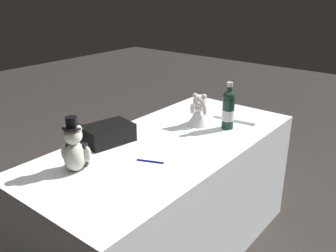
{
  "coord_description": "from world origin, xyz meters",
  "views": [
    {
      "loc": [
        1.53,
        1.22,
        1.66
      ],
      "look_at": [
        0.0,
        0.0,
        0.89
      ],
      "focal_mm": 38.8,
      "sensor_mm": 36.0,
      "label": 1
    }
  ],
  "objects_px": {
    "teddy_bear_groom": "(75,149)",
    "signing_pen": "(151,161)",
    "gift_case_black": "(108,134)",
    "teddy_bear_bride": "(200,111)",
    "champagne_bottle": "(228,109)",
    "guestbook": "(240,116)"
  },
  "relations": [
    {
      "from": "teddy_bear_groom",
      "to": "gift_case_black",
      "type": "height_order",
      "value": "teddy_bear_groom"
    },
    {
      "from": "signing_pen",
      "to": "guestbook",
      "type": "distance_m",
      "value": 0.91
    },
    {
      "from": "gift_case_black",
      "to": "guestbook",
      "type": "bearing_deg",
      "value": 155.48
    },
    {
      "from": "teddy_bear_bride",
      "to": "champagne_bottle",
      "type": "bearing_deg",
      "value": 105.27
    },
    {
      "from": "champagne_bottle",
      "to": "guestbook",
      "type": "relative_size",
      "value": 1.01
    },
    {
      "from": "teddy_bear_groom",
      "to": "gift_case_black",
      "type": "relative_size",
      "value": 0.91
    },
    {
      "from": "guestbook",
      "to": "champagne_bottle",
      "type": "bearing_deg",
      "value": 2.85
    },
    {
      "from": "signing_pen",
      "to": "guestbook",
      "type": "xyz_separation_m",
      "value": [
        -0.91,
        0.03,
        0.0
      ]
    },
    {
      "from": "teddy_bear_groom",
      "to": "signing_pen",
      "type": "distance_m",
      "value": 0.39
    },
    {
      "from": "signing_pen",
      "to": "teddy_bear_groom",
      "type": "bearing_deg",
      "value": -39.23
    },
    {
      "from": "champagne_bottle",
      "to": "signing_pen",
      "type": "xyz_separation_m",
      "value": [
        0.67,
        -0.07,
        -0.12
      ]
    },
    {
      "from": "teddy_bear_groom",
      "to": "gift_case_black",
      "type": "xyz_separation_m",
      "value": [
        -0.33,
        -0.13,
        -0.06
      ]
    },
    {
      "from": "champagne_bottle",
      "to": "gift_case_black",
      "type": "bearing_deg",
      "value": -34.52
    },
    {
      "from": "signing_pen",
      "to": "gift_case_black",
      "type": "xyz_separation_m",
      "value": [
        -0.04,
        -0.37,
        0.05
      ]
    },
    {
      "from": "teddy_bear_bride",
      "to": "guestbook",
      "type": "relative_size",
      "value": 0.71
    },
    {
      "from": "signing_pen",
      "to": "teddy_bear_bride",
      "type": "bearing_deg",
      "value": -169.25
    },
    {
      "from": "signing_pen",
      "to": "gift_case_black",
      "type": "height_order",
      "value": "gift_case_black"
    },
    {
      "from": "teddy_bear_bride",
      "to": "champagne_bottle",
      "type": "relative_size",
      "value": 0.7
    },
    {
      "from": "teddy_bear_groom",
      "to": "signing_pen",
      "type": "height_order",
      "value": "teddy_bear_groom"
    },
    {
      "from": "signing_pen",
      "to": "gift_case_black",
      "type": "relative_size",
      "value": 0.46
    },
    {
      "from": "teddy_bear_groom",
      "to": "guestbook",
      "type": "bearing_deg",
      "value": 167.47
    },
    {
      "from": "teddy_bear_groom",
      "to": "champagne_bottle",
      "type": "height_order",
      "value": "champagne_bottle"
    }
  ]
}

